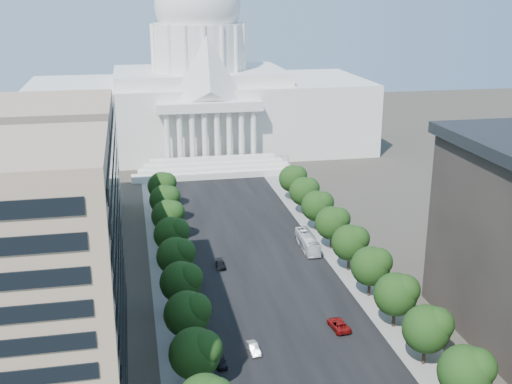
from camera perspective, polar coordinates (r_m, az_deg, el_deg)
road_asphalt at (r=148.87m, az=-0.66°, el=-4.68°), size 30.00×260.00×0.01m
sidewalk_left at (r=146.87m, az=-8.00°, el=-5.18°), size 8.00×260.00×0.02m
sidewalk_right at (r=153.23m, az=6.36°, el=-4.12°), size 8.00×260.00×0.02m
capitol at (r=234.54m, az=-4.99°, el=8.61°), size 120.00×56.00×73.00m
office_block_left_far at (r=152.96m, az=-19.38°, el=0.86°), size 38.00×52.00×30.00m
tree_l_c at (r=95.71m, az=-5.25°, el=-13.99°), size 7.79×7.60×9.97m
tree_l_d at (r=106.08m, az=-5.97°, el=-10.63°), size 7.79×7.60×9.97m
tree_l_e at (r=116.77m, az=-6.54°, el=-7.88°), size 7.79×7.60×9.97m
tree_l_f at (r=127.69m, az=-7.01°, el=-5.59°), size 7.79×7.60×9.97m
tree_l_g at (r=138.79m, az=-7.40°, el=-3.66°), size 7.79×7.60×9.97m
tree_l_h at (r=150.03m, az=-7.73°, el=-2.03°), size 7.79×7.60×9.97m
tree_l_i at (r=161.37m, az=-8.02°, el=-0.62°), size 7.79×7.60×9.97m
tree_l_j at (r=172.81m, az=-8.26°, el=0.61°), size 7.79×7.60×9.97m
tree_r_b at (r=95.84m, az=18.34°, el=-14.86°), size 7.79×7.60×9.97m
tree_r_c at (r=104.84m, az=15.13°, el=-11.56°), size 7.79×7.60×9.97m
tree_r_d at (r=114.39m, az=12.50°, el=-8.77°), size 7.79×7.60×9.97m
tree_r_e at (r=124.36m, az=10.32°, el=-6.41°), size 7.79×7.60×9.97m
tree_r_f at (r=134.67m, az=8.48°, el=-4.39°), size 7.79×7.60×9.97m
tree_r_g at (r=145.24m, az=6.92°, el=-2.66°), size 7.79×7.60×9.97m
tree_r_h at (r=156.01m, az=5.57°, el=-1.17°), size 7.79×7.60×9.97m
tree_r_i at (r=166.95m, az=4.40°, el=0.13°), size 7.79×7.60×9.97m
tree_r_j at (r=178.03m, az=3.37°, el=1.27°), size 7.79×7.60×9.97m
streetlight_b at (r=105.18m, az=16.08°, el=-11.94°), size 2.61×0.44×9.00m
streetlight_c at (r=125.34m, az=10.94°, el=-6.57°), size 2.61×0.44×9.00m
streetlight_d at (r=146.99m, az=7.35°, el=-2.69°), size 2.61×0.44×9.00m
streetlight_e at (r=169.56m, az=4.71°, el=0.18°), size 2.61×0.44×9.00m
streetlight_f at (r=192.74m, az=2.69°, el=2.37°), size 2.61×0.44×9.00m
car_dark_a at (r=104.17m, az=-3.18°, el=-14.80°), size 1.98×4.23×1.40m
car_silver at (r=107.27m, az=-0.24°, el=-13.72°), size 1.85×4.36×1.40m
car_red at (r=114.57m, az=7.36°, el=-11.62°), size 3.20×5.97×1.59m
car_dark_b at (r=136.98m, az=-3.16°, el=-6.46°), size 1.90×4.51×1.30m
city_bus at (r=146.11m, az=4.61°, el=-4.44°), size 3.14×12.62×3.50m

